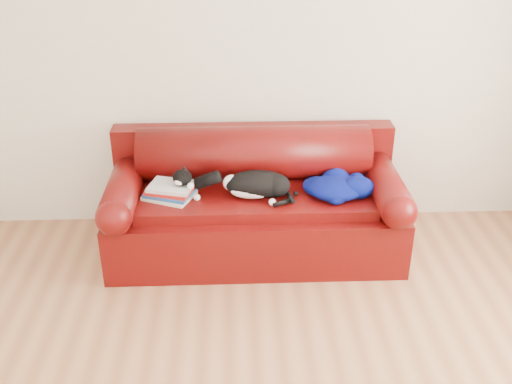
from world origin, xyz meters
TOP-DOWN VIEW (x-y plane):
  - room_shell at (0.12, 0.02)m, footprint 4.52×4.02m
  - sofa_base at (0.04, 1.49)m, footprint 2.10×0.90m
  - sofa_back at (0.04, 1.74)m, footprint 2.10×1.01m
  - book_stack at (-0.55, 1.41)m, footprint 0.39×0.35m
  - cat at (0.04, 1.40)m, footprint 0.62×0.35m
  - blanket at (0.62, 1.41)m, footprint 0.54×0.43m

SIDE VIEW (x-z plane):
  - sofa_base at x=0.04m, z-range -0.01..0.49m
  - sofa_back at x=0.04m, z-range 0.10..0.98m
  - book_stack at x=-0.55m, z-range 0.50..0.60m
  - blanket at x=0.62m, z-range 0.49..0.64m
  - cat at x=0.04m, z-range 0.47..0.71m
  - room_shell at x=0.12m, z-range 0.36..2.97m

